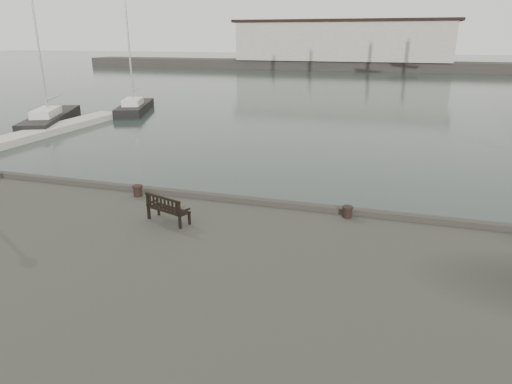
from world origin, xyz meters
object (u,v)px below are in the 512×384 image
at_px(bollard_left, 138,191).
at_px(bollard_right, 347,212).
at_px(yacht_b, 51,121).
at_px(yacht_d, 135,109).
at_px(bench, 168,214).

height_order(bollard_left, bollard_right, bollard_left).
bearing_deg(yacht_b, yacht_d, 41.51).
height_order(bench, bollard_right, bench).
height_order(bench, bollard_left, bench).
xyz_separation_m(bollard_right, yacht_b, (-26.81, 18.06, -1.50)).
distance_m(bollard_left, yacht_d, 30.46).
xyz_separation_m(bench, yacht_d, (-18.16, 27.72, -1.59)).
distance_m(bollard_right, yacht_b, 32.36).
relative_size(bench, yacht_b, 0.11).
xyz_separation_m(yacht_b, yacht_d, (3.42, 7.68, -0.01)).
bearing_deg(yacht_b, bollard_left, -67.65).
bearing_deg(bollard_left, yacht_d, 121.69).
xyz_separation_m(bollard_left, bollard_right, (7.41, 0.15, -0.01)).
height_order(bench, yacht_d, yacht_d).
bearing_deg(bench, bollard_left, 158.05).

